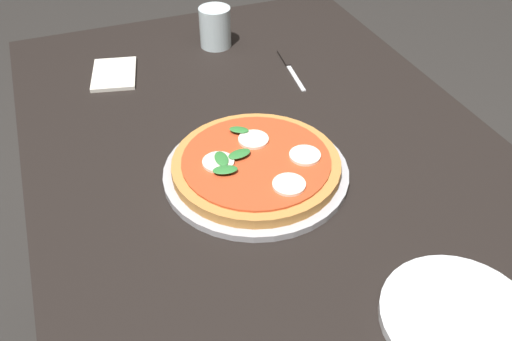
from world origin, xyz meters
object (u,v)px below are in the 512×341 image
plate_white (459,319)px  glass_cup (215,27)px  pizza (256,164)px  serving_tray (256,172)px  knife (288,65)px  napkin (114,74)px  dining_table (269,203)px

plate_white → glass_cup: glass_cup is taller
pizza → plate_white: (-0.36, -0.13, -0.02)m
serving_tray → knife: size_ratio=1.76×
pizza → knife: (0.32, -0.20, -0.02)m
pizza → napkin: 0.45m
plate_white → knife: 0.69m
glass_cup → serving_tray: bearing=170.0°
plate_white → napkin: bearing=20.9°
glass_cup → napkin: bearing=102.5°
knife → dining_table: bearing=150.6°
serving_tray → napkin: (0.42, 0.16, -0.00)m
dining_table → plate_white: 0.44m
plate_white → glass_cup: 0.84m
dining_table → serving_tray: serving_tray is taller
plate_white → knife: plate_white is taller
dining_table → pizza: pizza is taller
serving_tray → knife: (0.32, -0.20, -0.00)m
pizza → plate_white: bearing=-159.7°
dining_table → serving_tray: (-0.05, 0.05, 0.13)m
serving_tray → plate_white: plate_white is taller
pizza → napkin: pizza is taller
pizza → glass_cup: size_ratio=3.08×
dining_table → plate_white: plate_white is taller
pizza → glass_cup: bearing=-9.9°
plate_white → napkin: (0.78, 0.30, -0.00)m
serving_tray → glass_cup: (0.47, -0.08, 0.04)m
dining_table → napkin: 0.44m
serving_tray → knife: bearing=-31.8°
plate_white → dining_table: bearing=12.2°
serving_tray → glass_cup: bearing=-10.0°
pizza → glass_cup: 0.48m
glass_cup → plate_white: bearing=-176.4°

